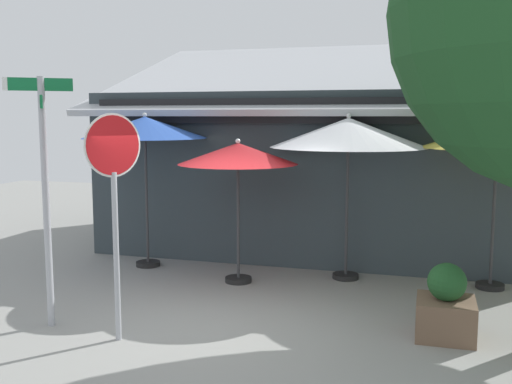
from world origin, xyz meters
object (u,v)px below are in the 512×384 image
street_sign_post (45,179)px  patio_umbrella_crimson_center (238,155)px  stop_sign (114,184)px  patio_umbrella_mustard_far_right (498,137)px  patio_umbrella_ivory_right (348,133)px  sidewalk_planter (446,307)px  patio_umbrella_royal_blue_left (145,129)px

street_sign_post → patio_umbrella_crimson_center: bearing=56.9°
patio_umbrella_crimson_center → stop_sign: bearing=-102.4°
stop_sign → patio_umbrella_crimson_center: (0.62, 2.83, 0.18)m
patio_umbrella_mustard_far_right → patio_umbrella_ivory_right: bearing=-178.2°
patio_umbrella_ivory_right → patio_umbrella_mustard_far_right: size_ratio=1.03×
patio_umbrella_mustard_far_right → sidewalk_planter: 3.22m
patio_umbrella_royal_blue_left → sidewalk_planter: size_ratio=2.96×
patio_umbrella_mustard_far_right → sidewalk_planter: patio_umbrella_mustard_far_right is taller
street_sign_post → patio_umbrella_royal_blue_left: street_sign_post is taller
patio_umbrella_crimson_center → patio_umbrella_ivory_right: patio_umbrella_ivory_right is taller
street_sign_post → patio_umbrella_royal_blue_left: (-0.20, 3.17, 0.57)m
patio_umbrella_crimson_center → patio_umbrella_ivory_right: size_ratio=0.86×
patio_umbrella_crimson_center → patio_umbrella_ivory_right: (1.67, 0.71, 0.35)m
patio_umbrella_crimson_center → sidewalk_planter: 4.00m
street_sign_post → sidewalk_planter: street_sign_post is taller
patio_umbrella_royal_blue_left → stop_sign: bearing=-68.9°
patio_umbrella_royal_blue_left → patio_umbrella_mustard_far_right: size_ratio=1.04×
patio_umbrella_royal_blue_left → patio_umbrella_mustard_far_right: patio_umbrella_royal_blue_left is taller
patio_umbrella_crimson_center → sidewalk_planter: size_ratio=2.52×
patio_umbrella_royal_blue_left → patio_umbrella_ivory_right: patio_umbrella_royal_blue_left is taller
stop_sign → street_sign_post: bearing=170.2°
street_sign_post → patio_umbrella_mustard_far_right: size_ratio=1.20×
street_sign_post → patio_umbrella_royal_blue_left: size_ratio=1.15×
patio_umbrella_crimson_center → patio_umbrella_mustard_far_right: patio_umbrella_mustard_far_right is taller
stop_sign → patio_umbrella_royal_blue_left: 3.65m
stop_sign → sidewalk_planter: size_ratio=2.93×
patio_umbrella_ivory_right → patio_umbrella_mustard_far_right: patio_umbrella_ivory_right is taller
patio_umbrella_royal_blue_left → patio_umbrella_crimson_center: bearing=-15.5°
patio_umbrella_royal_blue_left → patio_umbrella_crimson_center: size_ratio=1.18×
street_sign_post → patio_umbrella_ivory_right: size_ratio=1.16×
patio_umbrella_crimson_center → patio_umbrella_ivory_right: 1.85m
stop_sign → sidewalk_planter: (3.85, 1.21, -1.54)m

